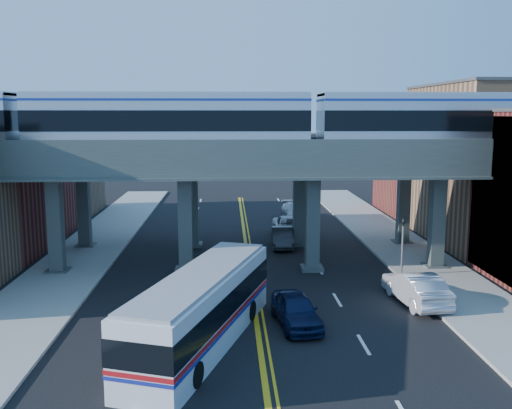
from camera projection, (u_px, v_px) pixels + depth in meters
ground at (255, 314)px, 28.39m from camera, size 120.00×120.00×0.00m
sidewalk_west at (75, 264)px, 37.69m from camera, size 5.00×70.00×0.16m
sidewalk_east at (417, 259)px, 38.80m from camera, size 5.00×70.00×0.16m
building_west_c at (52, 175)px, 55.47m from camera, size 8.00×10.00×8.00m
building_east_b at (484, 164)px, 44.12m from camera, size 8.00×14.00×12.00m
building_east_c at (425, 168)px, 57.18m from camera, size 8.00×10.00×9.00m
mural_panel at (508, 205)px, 32.29m from camera, size 0.10×9.50×9.50m
elevated_viaduct_near at (249, 170)px, 35.26m from camera, size 52.00×3.60×7.40m
elevated_viaduct_far at (246, 160)px, 42.17m from camera, size 52.00×3.60×7.40m
transit_train at (169, 121)px, 34.56m from camera, size 52.18×3.28×3.82m
stop_sign at (258, 264)px, 31.09m from camera, size 0.76×0.09×2.63m
traffic_signal at (403, 241)px, 34.39m from camera, size 0.15×0.18×4.10m
transit_bus at (202, 309)px, 24.48m from camera, size 6.29×12.11×3.06m
car_lane_a at (296, 310)px, 26.80m from camera, size 2.39×4.68×1.53m
car_lane_b at (282, 237)px, 42.68m from camera, size 1.70×4.42×1.43m
car_lane_c at (290, 227)px, 46.28m from camera, size 2.68×5.71×1.58m
car_lane_d at (296, 212)px, 53.53m from camera, size 2.54×5.59×1.59m
car_parked_curb at (416, 288)px, 29.89m from camera, size 2.39×5.33×1.70m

